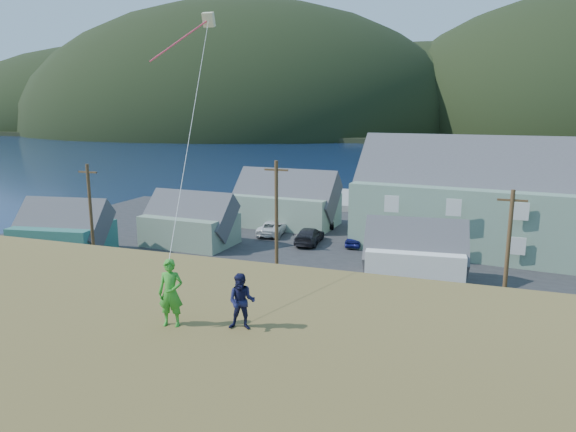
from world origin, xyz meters
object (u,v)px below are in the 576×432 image
Objects in this scene: lodge at (566,204)px; kite_flyer_green at (171,293)px; shed_palegreen_near at (190,221)px; shed_white at (415,254)px; wharf at (349,200)px; kite_flyer_navy at (242,302)px; shed_teal at (63,230)px; shed_palegreen_far at (286,200)px.

kite_flyer_green is at bearing -105.67° from lodge.
shed_palegreen_near is 1.15× the size of shed_white.
wharf is at bearing 144.37° from lodge.
wharf is at bearing 85.15° from kite_flyer_green.
kite_flyer_green is (8.10, -58.48, 7.63)m from wharf.
kite_flyer_navy is at bearing -99.37° from shed_white.
shed_teal is at bearing 126.70° from kite_flyer_navy.
shed_teal is 4.85× the size of kite_flyer_green.
lodge reaches higher than shed_palegreen_near.
shed_teal is 11.05m from shed_palegreen_near.
kite_flyer_navy reaches higher than shed_palegreen_near.
kite_flyer_navy is at bearing -67.57° from shed_palegreen_far.
kite_flyer_green is 1.21× the size of kite_flyer_navy.
shed_palegreen_far is at bearing 95.02° from kite_flyer_navy.
shed_palegreen_far is 43.75m from kite_flyer_green.
shed_palegreen_far is at bearing 92.78° from kite_flyer_green.
kite_flyer_green is (11.62, -41.86, 5.16)m from shed_palegreen_far.
shed_white is at bearing 69.16° from kite_flyer_green.
kite_flyer_navy is (1.80, 0.40, -0.16)m from kite_flyer_green.
shed_teal is (-18.10, -34.25, 1.87)m from wharf.
wharf is 3.03× the size of shed_teal.
shed_palegreen_far is (14.59, 17.64, 0.61)m from shed_teal.
shed_palegreen_far is at bearing 130.54° from shed_white.
shed_teal is 37.20m from kite_flyer_navy.
kite_flyer_green reaches higher than shed_palegreen_near.
lodge is at bearing 15.21° from shed_palegreen_near.
wharf is 29.13m from shed_palegreen_near.
lodge reaches higher than wharf.
wharf is 0.71× the size of lodge.
shed_white is at bearing -39.95° from shed_palegreen_far.
lodge is 33.37m from shed_palegreen_near.
kite_flyer_navy reaches higher than shed_white.
shed_white is 4.39× the size of kite_flyer_green.
shed_white is 5.33× the size of kite_flyer_navy.
kite_flyer_navy is at bearing -0.20° from kite_flyer_green.
wharf is 59.39m from kite_flyer_navy.
kite_flyer_navy reaches higher than shed_palegreen_far.
shed_teal is 5.88× the size of kite_flyer_navy.
shed_palegreen_far reaches higher than wharf.
kite_flyer_navy is at bearing -49.11° from shed_teal.
shed_palegreen_far is (-15.43, 15.13, 0.66)m from shed_white.
shed_palegreen_near is at bearing -162.32° from lodge.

